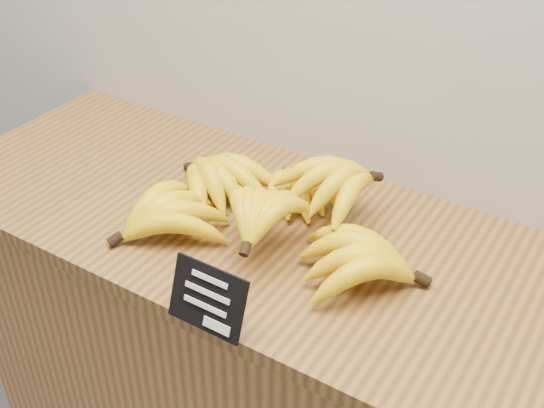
# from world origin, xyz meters

# --- Properties ---
(counter) EXTENTS (1.30, 0.50, 0.90)m
(counter) POSITION_xyz_m (0.12, 2.75, 0.45)
(counter) COLOR #A46A35
(counter) RESTS_ON ground
(counter_top) EXTENTS (1.45, 0.54, 0.03)m
(counter_top) POSITION_xyz_m (0.12, 2.75, 0.92)
(counter_top) COLOR brown
(counter_top) RESTS_ON counter
(chalkboard_sign) EXTENTS (0.13, 0.04, 0.10)m
(chalkboard_sign) POSITION_xyz_m (0.14, 2.49, 0.98)
(chalkboard_sign) COLOR black
(chalkboard_sign) RESTS_ON counter_top
(banana_pile) EXTENTS (0.58, 0.40, 0.12)m
(banana_pile) POSITION_xyz_m (0.09, 2.74, 0.98)
(banana_pile) COLOR yellow
(banana_pile) RESTS_ON counter_top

